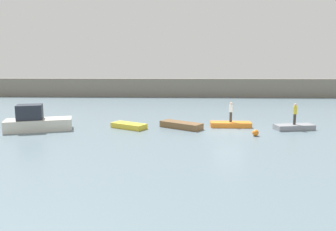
% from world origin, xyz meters
% --- Properties ---
extents(ground_plane, '(120.00, 120.00, 0.00)m').
position_xyz_m(ground_plane, '(0.00, 0.00, 0.00)').
color(ground_plane, slate).
extents(embankment_wall, '(80.00, 1.20, 2.91)m').
position_xyz_m(embankment_wall, '(0.00, 26.15, 1.45)').
color(embankment_wall, gray).
rests_on(embankment_wall, ground_plane).
extents(motorboat, '(5.57, 3.47, 2.17)m').
position_xyz_m(motorboat, '(-15.79, -0.16, 0.77)').
color(motorboat, beige).
rests_on(motorboat, ground_plane).
extents(rowboat_yellow, '(3.25, 2.62, 0.44)m').
position_xyz_m(rowboat_yellow, '(-8.34, 0.97, 0.22)').
color(rowboat_yellow, gold).
rests_on(rowboat_yellow, ground_plane).
extents(rowboat_brown, '(3.75, 3.12, 0.53)m').
position_xyz_m(rowboat_brown, '(-3.89, 1.18, 0.26)').
color(rowboat_brown, brown).
rests_on(rowboat_brown, ground_plane).
extents(rowboat_orange, '(3.48, 1.29, 0.43)m').
position_xyz_m(rowboat_orange, '(0.40, 1.89, 0.22)').
color(rowboat_orange, orange).
rests_on(rowboat_orange, ground_plane).
extents(rowboat_grey, '(3.38, 1.81, 0.44)m').
position_xyz_m(rowboat_grey, '(5.52, 0.87, 0.22)').
color(rowboat_grey, gray).
rests_on(rowboat_grey, ground_plane).
extents(person_yellow_shirt, '(0.32, 0.32, 1.78)m').
position_xyz_m(person_yellow_shirt, '(5.52, 0.87, 1.42)').
color(person_yellow_shirt, '#38332D').
rests_on(person_yellow_shirt, rowboat_grey).
extents(person_white_shirt, '(0.32, 0.32, 1.73)m').
position_xyz_m(person_white_shirt, '(0.40, 1.89, 1.39)').
color(person_white_shirt, '#38332D').
rests_on(person_white_shirt, rowboat_orange).
extents(mooring_buoy, '(0.49, 0.49, 0.49)m').
position_xyz_m(mooring_buoy, '(1.76, -1.62, 0.24)').
color(mooring_buoy, orange).
rests_on(mooring_buoy, ground_plane).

